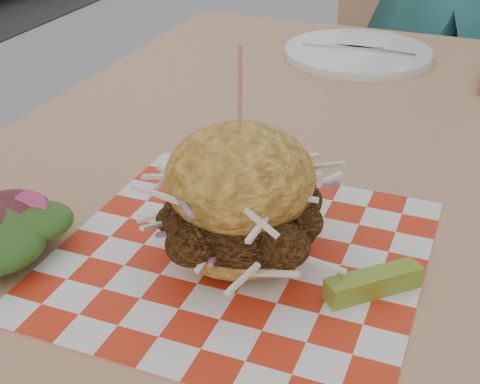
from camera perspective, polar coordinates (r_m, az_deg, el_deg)
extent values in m
cube|color=tan|center=(0.92, 4.28, 2.90)|extent=(0.80, 1.20, 0.04)
cylinder|color=#333338|center=(1.65, -1.72, 1.09)|extent=(0.05, 0.05, 0.71)
cube|color=tan|center=(1.88, 12.84, 7.23)|extent=(0.43, 0.43, 0.04)
cylinder|color=#333338|center=(1.84, 5.72, -0.69)|extent=(0.03, 0.03, 0.43)
cylinder|color=#333338|center=(1.81, 16.81, -2.59)|extent=(0.03, 0.03, 0.43)
cylinder|color=#333338|center=(2.16, 8.12, 3.87)|extent=(0.03, 0.03, 0.43)
cylinder|color=#333338|center=(2.13, 17.62, 2.32)|extent=(0.03, 0.03, 0.43)
cube|color=red|center=(0.68, 0.00, -5.41)|extent=(0.36, 0.36, 0.00)
ellipsoid|color=gold|center=(0.67, 0.00, -3.59)|extent=(0.14, 0.14, 0.05)
ellipsoid|color=brown|center=(0.66, 0.00, -2.18)|extent=(0.16, 0.14, 0.08)
ellipsoid|color=gold|center=(0.64, 0.00, 1.25)|extent=(0.14, 0.14, 0.10)
cylinder|color=tan|center=(0.60, 0.00, 7.50)|extent=(0.00, 0.00, 0.11)
cube|color=#87A730|center=(0.64, 11.30, -7.63)|extent=(0.08, 0.08, 0.02)
ellipsoid|color=#3F1419|center=(0.71, -17.43, -3.96)|extent=(0.08, 0.08, 0.03)
ellipsoid|color=#1A4313|center=(0.73, -17.02, -3.03)|extent=(0.08, 0.08, 0.03)
ellipsoid|color=#1A4313|center=(0.75, -17.86, -2.40)|extent=(0.08, 0.08, 0.03)
ellipsoid|color=#3F1419|center=(0.75, -19.42, -2.39)|extent=(0.08, 0.08, 0.03)
ellipsoid|color=#1A4313|center=(0.71, -18.92, -4.63)|extent=(0.08, 0.08, 0.03)
cylinder|color=#D63B7F|center=(0.72, -17.55, -1.59)|extent=(0.05, 0.05, 0.04)
cylinder|color=white|center=(1.28, 10.01, 11.61)|extent=(0.27, 0.27, 0.01)
cube|color=silver|center=(1.28, 8.71, 12.19)|extent=(0.15, 0.03, 0.00)
cube|color=silver|center=(1.27, 11.40, 11.79)|extent=(0.15, 0.03, 0.00)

